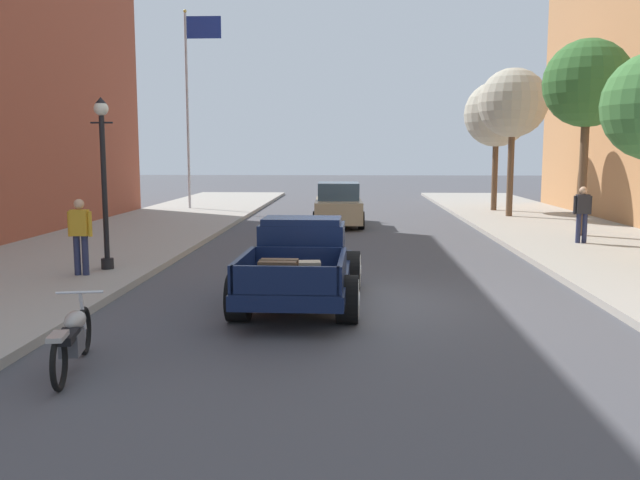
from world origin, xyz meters
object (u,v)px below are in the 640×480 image
object	(u,v)px
street_tree_second	(587,84)
street_tree_third	(513,103)
hotrod_truck_navy	(302,262)
car_background_tan	(338,206)
street_tree_farthest	(497,115)
street_lamp_near	(104,170)
pedestrian_sidewalk_right	(582,211)
flagpole	(192,88)
motorcycle_parked	(72,337)
pedestrian_sidewalk_left	(80,232)

from	to	relation	value
street_tree_second	street_tree_third	world-z (taller)	street_tree_second
hotrod_truck_navy	street_tree_third	distance (m)	17.94
car_background_tan	street_tree_farthest	size ratio (longest dim) A/B	0.75
car_background_tan	street_lamp_near	world-z (taller)	street_lamp_near
pedestrian_sidewalk_right	car_background_tan	bearing A→B (deg)	141.82
hotrod_truck_navy	car_background_tan	bearing A→B (deg)	88.28
street_lamp_near	street_tree_second	xyz separation A→B (m)	(12.86, 6.88, 2.50)
pedestrian_sidewalk_right	flagpole	xyz separation A→B (m)	(-14.24, 11.73, 4.68)
pedestrian_sidewalk_right	street_tree_second	bearing A→B (deg)	72.49
motorcycle_parked	street_tree_third	size ratio (longest dim) A/B	0.35
hotrod_truck_navy	street_tree_farthest	size ratio (longest dim) A/B	0.86
hotrod_truck_navy	street_lamp_near	size ratio (longest dim) A/B	1.29
motorcycle_parked	flagpole	xyz separation A→B (m)	(-3.97, 23.41, 5.33)
flagpole	street_tree_second	world-z (taller)	flagpole
motorcycle_parked	street_tree_third	bearing A→B (deg)	63.30
car_background_tan	flagpole	xyz separation A→B (m)	(-6.99, 6.03, 5.00)
motorcycle_parked	hotrod_truck_navy	bearing A→B (deg)	58.12
motorcycle_parked	pedestrian_sidewalk_left	bearing A→B (deg)	111.24
street_lamp_near	street_tree_third	distance (m)	18.17
flagpole	street_tree_third	xyz separation A→B (m)	(14.05, -3.38, -1.01)
pedestrian_sidewalk_right	flagpole	world-z (taller)	flagpole
pedestrian_sidewalk_left	flagpole	distance (m)	18.24
pedestrian_sidewalk_left	pedestrian_sidewalk_right	bearing A→B (deg)	24.87
street_tree_third	street_tree_farthest	bearing A→B (deg)	90.73
pedestrian_sidewalk_right	flagpole	size ratio (longest dim) A/B	0.18
motorcycle_parked	street_tree_third	world-z (taller)	street_tree_third
pedestrian_sidewalk_left	street_lamp_near	bearing A→B (deg)	71.44
pedestrian_sidewalk_left	street_tree_second	bearing A→B (deg)	30.30
flagpole	street_tree_third	size ratio (longest dim) A/B	1.51
street_lamp_near	flagpole	xyz separation A→B (m)	(-1.96, 16.75, 3.39)
motorcycle_parked	street_tree_third	xyz separation A→B (m)	(10.08, 20.03, 4.32)
pedestrian_sidewalk_left	street_tree_farthest	world-z (taller)	street_tree_farthest
hotrod_truck_navy	street_lamp_near	distance (m)	5.49
street_tree_third	street_tree_second	bearing A→B (deg)	-83.19
motorcycle_parked	street_tree_third	distance (m)	22.83
pedestrian_sidewalk_left	street_tree_third	world-z (taller)	street_tree_third
hotrod_truck_navy	car_background_tan	world-z (taller)	car_background_tan
car_background_tan	street_lamp_near	distance (m)	11.95
pedestrian_sidewalk_right	street_lamp_near	world-z (taller)	street_lamp_near
flagpole	car_background_tan	bearing A→B (deg)	-40.79
hotrod_truck_navy	flagpole	bearing A→B (deg)	108.96
car_background_tan	motorcycle_parked	bearing A→B (deg)	-99.85
motorcycle_parked	car_background_tan	bearing A→B (deg)	80.15
street_lamp_near	flagpole	size ratio (longest dim) A/B	0.42
pedestrian_sidewalk_right	street_tree_third	size ratio (longest dim) A/B	0.27
car_background_tan	street_tree_second	bearing A→B (deg)	-26.11
pedestrian_sidewalk_left	street_lamp_near	distance (m)	1.55
car_background_tan	flagpole	bearing A→B (deg)	139.21
hotrod_truck_navy	motorcycle_parked	xyz separation A→B (m)	(-2.62, -4.22, -0.31)
street_tree_second	street_tree_third	distance (m)	6.53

